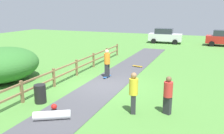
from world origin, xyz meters
TOP-DOWN VIEW (x-y plane):
  - ground_plane at (0.00, 0.00)m, footprint 60.00×60.00m
  - asphalt_path at (0.00, 0.00)m, footprint 2.40×28.00m
  - wooden_fence at (-2.60, 0.00)m, footprint 0.12×18.12m
  - bush_large at (-6.15, -1.46)m, footprint 3.90×4.68m
  - trash_bin at (-1.80, -3.53)m, footprint 0.56×0.56m
  - skater_riding at (-0.48, 1.54)m, footprint 0.42×0.82m
  - skater_fallen at (-0.23, -4.78)m, footprint 1.46×1.40m
  - skateboard_loose at (0.57, 5.06)m, footprint 0.82×0.36m
  - bystander_red at (4.05, -2.52)m, footprint 0.50×0.50m
  - bystander_yellow at (2.68, -3.00)m, footprint 0.48×0.48m
  - parked_car_white at (0.22, 19.16)m, footprint 4.25×2.11m
  - parked_car_red at (7.28, 19.16)m, footprint 4.30×2.21m

SIDE VIEW (x-z plane):
  - ground_plane at x=0.00m, z-range 0.00..0.00m
  - asphalt_path at x=0.00m, z-range 0.00..0.02m
  - skateboard_loose at x=0.57m, z-range 0.05..0.13m
  - skater_fallen at x=-0.23m, z-range 0.02..0.38m
  - trash_bin at x=-1.80m, z-range 0.00..0.90m
  - wooden_fence at x=-2.60m, z-range 0.12..1.22m
  - bystander_red at x=4.05m, z-range 0.08..1.76m
  - parked_car_white at x=0.22m, z-range 0.00..1.92m
  - parked_car_red at x=7.28m, z-range 0.00..1.92m
  - bystander_yellow at x=2.68m, z-range 0.10..1.92m
  - bush_large at x=-6.15m, z-range 0.00..2.11m
  - skater_riding at x=-0.48m, z-range 0.13..1.98m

